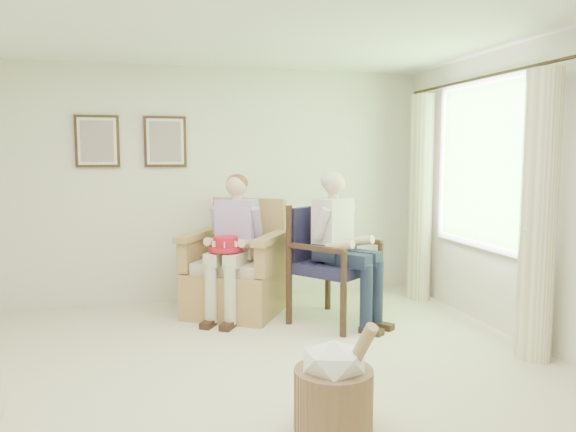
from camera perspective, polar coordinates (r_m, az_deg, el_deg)
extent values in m
plane|color=beige|center=(3.98, -3.28, -18.15)|extent=(5.50, 5.50, 0.00)
cube|color=silver|center=(6.35, -8.21, 3.12)|extent=(5.00, 0.04, 2.60)
cube|color=silver|center=(1.12, 25.72, -12.27)|extent=(5.00, 0.04, 2.60)
cube|color=white|center=(3.74, -3.55, 21.08)|extent=(5.00, 5.50, 0.02)
cube|color=#2D6B23|center=(5.71, 19.23, 5.00)|extent=(0.02, 1.40, 1.50)
cube|color=white|center=(5.75, 19.43, 12.80)|extent=(0.04, 1.52, 0.06)
cube|color=white|center=(5.77, 18.87, -2.76)|extent=(0.04, 1.52, 0.06)
cylinder|color=#382114|center=(5.70, 18.67, 13.08)|extent=(0.03, 2.50, 0.03)
cylinder|color=#F7E2C1|center=(4.86, 24.09, -0.09)|extent=(0.34, 0.34, 2.30)
cylinder|color=#F7E2C1|center=(6.50, 13.28, 1.77)|extent=(0.34, 0.34, 2.30)
cube|color=#382114|center=(6.29, -18.81, 7.20)|extent=(0.45, 0.03, 0.55)
cube|color=silver|center=(6.27, -18.82, 7.20)|extent=(0.39, 0.01, 0.49)
cube|color=tan|center=(6.26, -18.83, 7.20)|extent=(0.33, 0.01, 0.43)
cube|color=#382114|center=(6.28, -12.37, 7.39)|extent=(0.45, 0.03, 0.55)
cube|color=silver|center=(6.26, -12.36, 7.39)|extent=(0.39, 0.01, 0.49)
cube|color=tan|center=(6.25, -12.36, 7.39)|extent=(0.33, 0.01, 0.43)
cube|color=tan|center=(5.88, -5.37, -7.65)|extent=(0.88, 0.85, 0.46)
cube|color=beige|center=(5.79, -5.35, -4.99)|extent=(0.68, 0.66, 0.11)
cube|color=tan|center=(6.12, -5.97, -1.37)|extent=(0.81, 0.25, 0.69)
cube|color=tan|center=(5.75, -9.41, -3.90)|extent=(0.11, 0.79, 0.33)
cube|color=tan|center=(5.87, -1.50, -3.60)|extent=(0.11, 0.79, 0.33)
cylinder|color=black|center=(5.20, 2.41, -9.33)|extent=(0.06, 0.06, 0.49)
cylinder|color=black|center=(5.42, 9.27, -8.74)|extent=(0.06, 0.06, 0.49)
cylinder|color=black|center=(5.78, 0.60, -7.72)|extent=(0.06, 0.06, 0.49)
cylinder|color=black|center=(5.98, 6.84, -7.28)|extent=(0.06, 0.06, 0.49)
cube|color=#1A1938|center=(5.52, 4.82, -5.21)|extent=(0.65, 0.62, 0.11)
cube|color=#1A1938|center=(5.75, 3.85, -1.69)|extent=(0.60, 0.08, 0.56)
cube|color=beige|center=(5.76, -5.36, -3.39)|extent=(0.40, 0.26, 0.16)
cube|color=#BC9BDB|center=(5.74, -5.42, -0.59)|extent=(0.39, 0.24, 0.46)
sphere|color=#DDAD8E|center=(5.69, -5.44, 3.09)|extent=(0.21, 0.21, 0.21)
ellipsoid|color=brown|center=(5.72, -5.49, 3.36)|extent=(0.22, 0.22, 0.18)
cube|color=beige|center=(5.54, -6.01, -4.31)|extent=(0.14, 0.44, 0.13)
cube|color=beige|center=(5.57, -3.97, -4.22)|extent=(0.14, 0.44, 0.13)
cylinder|color=beige|center=(5.41, -5.66, -7.91)|extent=(0.12, 0.12, 0.58)
cylinder|color=beige|center=(5.44, -3.56, -7.80)|extent=(0.12, 0.12, 0.58)
cube|color=#1A2039|center=(5.48, 4.84, -3.52)|extent=(0.40, 0.26, 0.16)
cube|color=silver|center=(5.46, 4.80, -0.59)|extent=(0.39, 0.24, 0.46)
sphere|color=#DDAD8E|center=(5.42, 4.87, 3.29)|extent=(0.21, 0.21, 0.21)
ellipsoid|color=#B7B2AD|center=(5.44, 4.79, 3.56)|extent=(0.22, 0.22, 0.18)
cube|color=#1A2039|center=(5.25, 4.60, -4.50)|extent=(0.14, 0.44, 0.13)
cube|color=#1A2039|center=(5.32, 6.64, -4.38)|extent=(0.14, 0.44, 0.13)
cylinder|color=#1A2039|center=(5.14, 5.31, -8.47)|extent=(0.12, 0.12, 0.61)
cylinder|color=#1A2039|center=(5.21, 7.40, -8.29)|extent=(0.12, 0.12, 0.61)
cylinder|color=red|center=(5.49, -6.35, -3.34)|extent=(0.33, 0.33, 0.04)
cylinder|color=red|center=(5.48, -6.36, -2.72)|extent=(0.24, 0.24, 0.12)
cube|color=white|center=(5.50, -5.05, -2.67)|extent=(0.04, 0.01, 0.05)
cube|color=white|center=(5.59, -5.70, -2.54)|extent=(0.03, 0.04, 0.05)
cube|color=white|center=(5.60, -6.82, -2.54)|extent=(0.02, 0.05, 0.05)
cube|color=white|center=(5.52, -7.61, -2.67)|extent=(0.04, 0.03, 0.05)
cube|color=white|center=(5.41, -7.47, -2.85)|extent=(0.04, 0.03, 0.05)
cube|color=white|center=(5.36, -6.47, -2.93)|extent=(0.02, 0.05, 0.05)
cube|color=white|center=(5.40, -5.38, -2.85)|extent=(0.03, 0.04, 0.05)
cylinder|color=#A17157|center=(3.54, 4.63, -18.04)|extent=(0.49, 0.49, 0.37)
ellipsoid|color=white|center=(3.45, 4.67, -14.43)|extent=(0.42, 0.42, 0.25)
cylinder|color=#A57F56|center=(3.44, 6.69, -14.53)|extent=(0.19, 0.34, 0.55)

